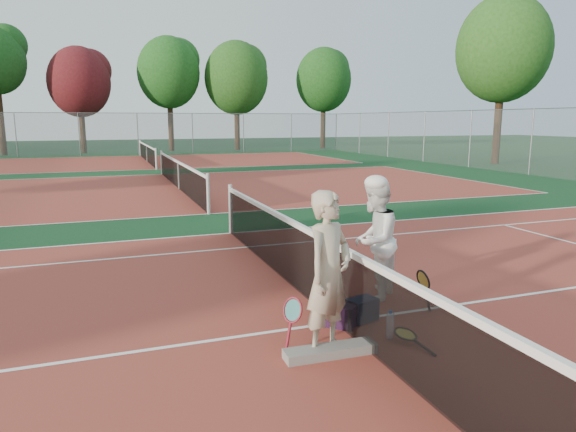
{
  "coord_description": "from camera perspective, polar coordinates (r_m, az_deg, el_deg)",
  "views": [
    {
      "loc": [
        -2.63,
        -5.48,
        2.49
      ],
      "look_at": [
        0.0,
        1.75,
        1.05
      ],
      "focal_mm": 32.0,
      "sensor_mm": 36.0,
      "label": 1
    }
  ],
  "objects": [
    {
      "name": "tree_right_1",
      "position": [
        32.64,
        22.79,
        16.71
      ],
      "size": [
        5.19,
        5.19,
        9.42
      ],
      "color": "#382314",
      "rests_on": "ground"
    },
    {
      "name": "court_far_b",
      "position": [
        32.68,
        -15.37,
        5.87
      ],
      "size": [
        23.77,
        10.97,
        0.01
      ],
      "primitive_type": "cube",
      "color": "maroon",
      "rests_on": "ground"
    },
    {
      "name": "sports_bag_purple",
      "position": [
        6.41,
        5.92,
        -10.99
      ],
      "size": [
        0.4,
        0.4,
        0.27
      ],
      "primitive_type": "cube",
      "rotation": [
        0.0,
        0.0,
        -0.77
      ],
      "color": "black",
      "rests_on": "ground"
    },
    {
      "name": "tree_back_4",
      "position": [
        44.31,
        -5.77,
        14.99
      ],
      "size": [
        5.26,
        5.26,
        8.96
      ],
      "color": "#382314",
      "rests_on": "ground"
    },
    {
      "name": "tree_back_3",
      "position": [
        43.77,
        -13.12,
        15.24
      ],
      "size": [
        4.96,
        4.96,
        9.11
      ],
      "color": "#382314",
      "rests_on": "ground"
    },
    {
      "name": "racket_spare",
      "position": [
        6.16,
        12.91,
        -12.9
      ],
      "size": [
        0.38,
        0.64,
        0.12
      ],
      "primitive_type": null,
      "rotation": [
        0.0,
        0.0,
        1.76
      ],
      "color": "black",
      "rests_on": "ground"
    },
    {
      "name": "tree_back_maroon",
      "position": [
        42.74,
        -22.19,
        13.61
      ],
      "size": [
        4.56,
        4.56,
        7.94
      ],
      "color": "#382314",
      "rests_on": "ground"
    },
    {
      "name": "tree_back_5",
      "position": [
        46.64,
        3.97,
        14.83
      ],
      "size": [
        4.84,
        4.84,
        8.75
      ],
      "color": "#382314",
      "rests_on": "ground"
    },
    {
      "name": "player_a",
      "position": [
        5.5,
        4.55,
        -6.38
      ],
      "size": [
        0.78,
        0.7,
        1.78
      ],
      "primitive_type": "imported",
      "rotation": [
        0.0,
        0.0,
        0.54
      ],
      "color": "#B5A78C",
      "rests_on": "ground"
    },
    {
      "name": "player_b",
      "position": [
        7.25,
        9.57,
        -2.66
      ],
      "size": [
        1.04,
        1.03,
        1.69
      ],
      "primitive_type": "imported",
      "rotation": [
        0.0,
        0.0,
        3.9
      ],
      "color": "white",
      "rests_on": "ground"
    },
    {
      "name": "net_far_b",
      "position": [
        32.65,
        -15.42,
        6.75
      ],
      "size": [
        0.1,
        10.98,
        1.02
      ],
      "primitive_type": null,
      "color": "black",
      "rests_on": "ground"
    },
    {
      "name": "court_main",
      "position": [
        6.57,
        5.34,
        -11.71
      ],
      "size": [
        23.77,
        10.97,
        0.01
      ],
      "primitive_type": "cube",
      "color": "maroon",
      "rests_on": "ground"
    },
    {
      "name": "fence_back",
      "position": [
        39.58,
        -16.35,
        8.75
      ],
      "size": [
        32.0,
        0.06,
        3.0
      ],
      "primitive_type": null,
      "color": "slate",
      "rests_on": "ground"
    },
    {
      "name": "sports_bag_navy",
      "position": [
        6.62,
        8.19,
        -10.25
      ],
      "size": [
        0.42,
        0.33,
        0.29
      ],
      "primitive_type": "cube",
      "rotation": [
        0.0,
        0.0,
        0.25
      ],
      "color": "black",
      "rests_on": "ground"
    },
    {
      "name": "net_main",
      "position": [
        6.39,
        5.42,
        -7.5
      ],
      "size": [
        0.1,
        10.98,
        1.02
      ],
      "primitive_type": null,
      "color": "black",
      "rests_on": "ground"
    },
    {
      "name": "court_far_a",
      "position": [
        19.32,
        -12.0,
        2.98
      ],
      "size": [
        23.77,
        10.97,
        0.01
      ],
      "primitive_type": "cube",
      "color": "maroon",
      "rests_on": "ground"
    },
    {
      "name": "net_cover_canvas",
      "position": [
        5.7,
        4.72,
        -14.73
      ],
      "size": [
        1.03,
        0.27,
        0.11
      ],
      "primitive_type": "cube",
      "rotation": [
        0.0,
        0.0,
        -0.03
      ],
      "color": "slate",
      "rests_on": "ground"
    },
    {
      "name": "water_bottle",
      "position": [
        6.18,
        11.27,
        -11.89
      ],
      "size": [
        0.09,
        0.09,
        0.3
      ],
      "primitive_type": "cylinder",
      "color": "#C9E0FF",
      "rests_on": "ground"
    },
    {
      "name": "racket_black_held",
      "position": [
        6.97,
        14.73,
        -8.17
      ],
      "size": [
        0.23,
        0.29,
        0.58
      ],
      "primitive_type": null,
      "rotation": [
        0.0,
        0.0,
        3.25
      ],
      "color": "black",
      "rests_on": "ground"
    },
    {
      "name": "ground",
      "position": [
        6.57,
        5.34,
        -11.73
      ],
      "size": [
        130.0,
        130.0,
        0.0
      ],
      "primitive_type": "plane",
      "color": "#0D3217",
      "rests_on": "ground"
    },
    {
      "name": "racket_red",
      "position": [
        5.74,
        0.52,
        -11.92
      ],
      "size": [
        0.33,
        0.34,
        0.58
      ],
      "primitive_type": null,
      "rotation": [
        0.0,
        0.0,
        0.64
      ],
      "color": "maroon",
      "rests_on": "ground"
    },
    {
      "name": "net_far_a",
      "position": [
        19.26,
        -12.05,
        4.47
      ],
      "size": [
        0.1,
        10.98,
        1.02
      ],
      "primitive_type": null,
      "color": "black",
      "rests_on": "ground"
    }
  ]
}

